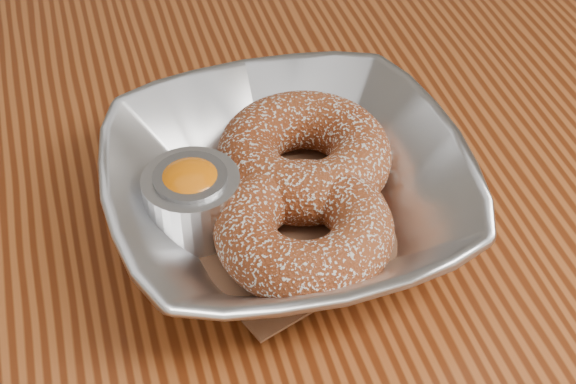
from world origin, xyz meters
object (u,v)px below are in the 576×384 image
object	(u,v)px
serving_bowl	(288,194)
donut_back	(304,155)
ramekin	(192,198)
table	(181,353)
donut_front	(304,230)

from	to	relation	value
serving_bowl	donut_back	bearing A→B (deg)	57.17
ramekin	table	bearing A→B (deg)	-141.78
serving_bowl	donut_front	world-z (taller)	serving_bowl
donut_back	donut_front	xyz separation A→B (m)	(-0.02, -0.06, -0.00)
serving_bowl	ramekin	size ratio (longest dim) A/B	3.76
table	serving_bowl	bearing A→B (deg)	5.44
serving_bowl	donut_back	distance (m)	0.04
donut_back	ramekin	world-z (taller)	ramekin
donut_front	ramekin	distance (m)	0.07
serving_bowl	donut_front	bearing A→B (deg)	-89.44
serving_bowl	ramekin	xyz separation A→B (m)	(-0.06, 0.01, 0.00)
donut_back	ramekin	bearing A→B (deg)	-164.59
table	ramekin	size ratio (longest dim) A/B	19.72
donut_back	ramekin	xyz separation A→B (m)	(-0.08, -0.02, 0.00)
donut_back	ramekin	size ratio (longest dim) A/B	1.89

